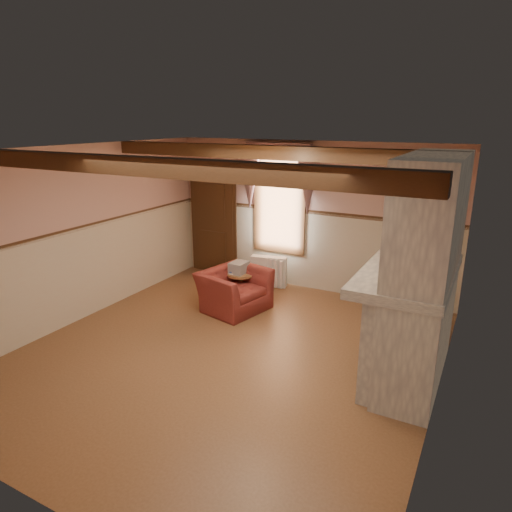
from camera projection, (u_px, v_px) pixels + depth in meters
The scene contains 26 objects.
floor at pixel (227, 353), 6.44m from camera, with size 5.50×6.00×0.01m, color brown.
ceiling at pixel (223, 150), 5.63m from camera, with size 5.50×6.00×0.01m, color silver.
wall_back at pixel (309, 217), 8.57m from camera, with size 5.50×0.02×2.80m, color tan.
wall_front at pixel (20, 360), 3.50m from camera, with size 5.50×0.02×2.80m, color tan.
wall_left at pixel (78, 235), 7.27m from camera, with size 0.02×6.00×2.80m, color tan.
wall_right at pixel (447, 295), 4.80m from camera, with size 0.02×6.00×2.80m, color tan.
wainscot at pixel (226, 304), 6.22m from camera, with size 5.50×6.00×1.50m, color #C0B59A, non-canonical shape.
chair_rail at pixel (225, 251), 6.01m from camera, with size 5.50×6.00×0.08m, color black, non-canonical shape.
firebox at pixel (382, 338), 5.92m from camera, with size 0.20×0.95×0.90m, color black.
armchair at pixel (234, 290), 7.82m from camera, with size 1.08×0.94×0.70m, color maroon.
side_table at pixel (241, 288), 8.15m from camera, with size 0.48×0.48×0.55m, color brown.
book_stack at pixel (239, 268), 8.05m from camera, with size 0.26×0.32×0.20m, color #B7AD8C.
radiator at pixel (269, 271), 8.94m from camera, with size 0.70×0.18×0.60m, color silver.
bowl at pixel (410, 266), 5.55m from camera, with size 0.31×0.31×0.08m, color brown.
mantel_clock at pixel (419, 248), 6.08m from camera, with size 0.14×0.24×0.20m, color black.
oil_lamp at pixel (415, 251), 5.80m from camera, with size 0.11×0.11×0.28m, color gold.
candle_red at pixel (397, 281), 4.90m from camera, with size 0.06×0.06×0.16m, color maroon.
jar_yellow at pixel (401, 277), 5.08m from camera, with size 0.06×0.06×0.12m, color gold.
fireplace at pixel (424, 273), 5.45m from camera, with size 0.85×2.00×2.80m, color gray.
mantel at pixel (408, 274), 5.55m from camera, with size 1.05×2.05×0.12m, color gray.
overmantel_mirror at pixel (397, 224), 5.45m from camera, with size 0.06×1.44×1.04m, color silver.
door at pixel (214, 224), 9.56m from camera, with size 1.10×0.10×2.10m, color black.
window at pixel (280, 201), 8.74m from camera, with size 1.06×0.08×2.02m, color white.
window_drapes at pixel (278, 170), 8.49m from camera, with size 1.30×0.14×1.40m, color gray.
ceiling_beam_front at pixel (161, 167), 4.64m from camera, with size 5.50×0.18×0.20m, color black.
ceiling_beam_back at pixel (267, 152), 6.67m from camera, with size 5.50×0.18×0.20m, color black.
Camera 1 is at (3.07, -4.90, 3.18)m, focal length 32.00 mm.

